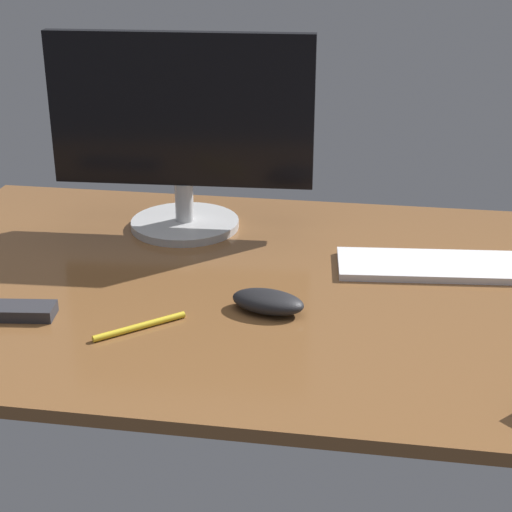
% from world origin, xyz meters
% --- Properties ---
extents(desk, '(1.40, 0.84, 0.02)m').
position_xyz_m(desk, '(0.00, 0.00, 0.01)').
color(desk, brown).
rests_on(desk, ground).
extents(monitor, '(0.50, 0.21, 0.38)m').
position_xyz_m(monitor, '(-0.23, 0.23, 0.21)').
color(monitor, '#B9B9B9').
rests_on(monitor, desk).
extents(keyboard, '(0.41, 0.16, 0.01)m').
position_xyz_m(keyboard, '(0.28, 0.10, 0.03)').
color(keyboard, white).
rests_on(keyboard, desk).
extents(computer_mouse, '(0.13, 0.09, 0.03)m').
position_xyz_m(computer_mouse, '(-0.02, -0.11, 0.04)').
color(computer_mouse, black).
rests_on(computer_mouse, desk).
extents(pen, '(0.12, 0.10, 0.01)m').
position_xyz_m(pen, '(-0.20, -0.20, 0.02)').
color(pen, yellow).
rests_on(pen, desk).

